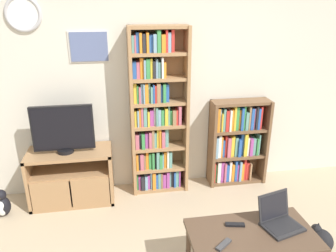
{
  "coord_description": "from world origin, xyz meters",
  "views": [
    {
      "loc": [
        -0.54,
        -1.76,
        2.23
      ],
      "look_at": [
        -0.06,
        1.1,
        1.13
      ],
      "focal_mm": 35.0,
      "sensor_mm": 36.0,
      "label": 1
    }
  ],
  "objects_px": {
    "bookshelf_tall": "(156,116)",
    "penguin_figurine": "(2,204)",
    "laptop": "(279,218)",
    "coffee_table": "(252,238)",
    "bookshelf_short": "(236,142)",
    "remote_far_from_laptop": "(224,245)",
    "tv_stand": "(72,177)",
    "remote_near_laptop": "(235,225)",
    "television": "(63,130)",
    "cat": "(320,240)"
  },
  "relations": [
    {
      "from": "laptop",
      "to": "penguin_figurine",
      "type": "height_order",
      "value": "laptop"
    },
    {
      "from": "cat",
      "to": "penguin_figurine",
      "type": "xyz_separation_m",
      "value": [
        -3.14,
        1.08,
        0.03
      ]
    },
    {
      "from": "coffee_table",
      "to": "remote_far_from_laptop",
      "type": "distance_m",
      "value": 0.3
    },
    {
      "from": "television",
      "to": "remote_far_from_laptop",
      "type": "distance_m",
      "value": 2.1
    },
    {
      "from": "remote_near_laptop",
      "to": "cat",
      "type": "bearing_deg",
      "value": 108.24
    },
    {
      "from": "television",
      "to": "coffee_table",
      "type": "xyz_separation_m",
      "value": [
        1.62,
        -1.46,
        -0.49
      ]
    },
    {
      "from": "television",
      "to": "remote_near_laptop",
      "type": "bearing_deg",
      "value": -41.71
    },
    {
      "from": "penguin_figurine",
      "to": "bookshelf_tall",
      "type": "bearing_deg",
      "value": 9.87
    },
    {
      "from": "bookshelf_short",
      "to": "remote_near_laptop",
      "type": "distance_m",
      "value": 1.6
    },
    {
      "from": "television",
      "to": "cat",
      "type": "bearing_deg",
      "value": -27.24
    },
    {
      "from": "cat",
      "to": "penguin_figurine",
      "type": "bearing_deg",
      "value": 133.72
    },
    {
      "from": "remote_far_from_laptop",
      "to": "bookshelf_short",
      "type": "bearing_deg",
      "value": 119.03
    },
    {
      "from": "tv_stand",
      "to": "remote_far_from_laptop",
      "type": "relative_size",
      "value": 6.16
    },
    {
      "from": "remote_far_from_laptop",
      "to": "penguin_figurine",
      "type": "bearing_deg",
      "value": -161.98
    },
    {
      "from": "coffee_table",
      "to": "penguin_figurine",
      "type": "xyz_separation_m",
      "value": [
        -2.33,
        1.29,
        -0.28
      ]
    },
    {
      "from": "laptop",
      "to": "coffee_table",
      "type": "bearing_deg",
      "value": -179.69
    },
    {
      "from": "tv_stand",
      "to": "remote_near_laptop",
      "type": "distance_m",
      "value": 2.02
    },
    {
      "from": "coffee_table",
      "to": "remote_near_laptop",
      "type": "distance_m",
      "value": 0.17
    },
    {
      "from": "bookshelf_short",
      "to": "laptop",
      "type": "height_order",
      "value": "bookshelf_short"
    },
    {
      "from": "remote_far_from_laptop",
      "to": "cat",
      "type": "xyz_separation_m",
      "value": [
        1.09,
        0.31,
        -0.37
      ]
    },
    {
      "from": "remote_near_laptop",
      "to": "remote_far_from_laptop",
      "type": "distance_m",
      "value": 0.28
    },
    {
      "from": "tv_stand",
      "to": "laptop",
      "type": "relative_size",
      "value": 2.56
    },
    {
      "from": "remote_far_from_laptop",
      "to": "coffee_table",
      "type": "bearing_deg",
      "value": 72.21
    },
    {
      "from": "television",
      "to": "bookshelf_short",
      "type": "height_order",
      "value": "television"
    },
    {
      "from": "penguin_figurine",
      "to": "tv_stand",
      "type": "bearing_deg",
      "value": 13.36
    },
    {
      "from": "bookshelf_short",
      "to": "tv_stand",
      "type": "bearing_deg",
      "value": -176.16
    },
    {
      "from": "television",
      "to": "remote_far_from_laptop",
      "type": "xyz_separation_m",
      "value": [
        1.34,
        -1.56,
        -0.43
      ]
    },
    {
      "from": "coffee_table",
      "to": "laptop",
      "type": "height_order",
      "value": "laptop"
    },
    {
      "from": "tv_stand",
      "to": "cat",
      "type": "distance_m",
      "value": 2.71
    },
    {
      "from": "bookshelf_tall",
      "to": "tv_stand",
      "type": "bearing_deg",
      "value": -172.72
    },
    {
      "from": "bookshelf_short",
      "to": "remote_far_from_laptop",
      "type": "relative_size",
      "value": 7.2
    },
    {
      "from": "bookshelf_tall",
      "to": "penguin_figurine",
      "type": "relative_size",
      "value": 6.26
    },
    {
      "from": "television",
      "to": "remote_near_laptop",
      "type": "relative_size",
      "value": 4.02
    },
    {
      "from": "tv_stand",
      "to": "coffee_table",
      "type": "xyz_separation_m",
      "value": [
        1.59,
        -1.47,
        0.1
      ]
    },
    {
      "from": "tv_stand",
      "to": "remote_far_from_laptop",
      "type": "distance_m",
      "value": 2.05
    },
    {
      "from": "coffee_table",
      "to": "penguin_figurine",
      "type": "distance_m",
      "value": 2.68
    },
    {
      "from": "coffee_table",
      "to": "remote_near_laptop",
      "type": "bearing_deg",
      "value": 132.86
    },
    {
      "from": "bookshelf_tall",
      "to": "laptop",
      "type": "relative_size",
      "value": 5.42
    },
    {
      "from": "bookshelf_tall",
      "to": "remote_far_from_laptop",
      "type": "height_order",
      "value": "bookshelf_tall"
    },
    {
      "from": "cat",
      "to": "penguin_figurine",
      "type": "height_order",
      "value": "penguin_figurine"
    },
    {
      "from": "television",
      "to": "penguin_figurine",
      "type": "xyz_separation_m",
      "value": [
        -0.72,
        -0.17,
        -0.77
      ]
    },
    {
      "from": "remote_near_laptop",
      "to": "coffee_table",
      "type": "bearing_deg",
      "value": 54.91
    },
    {
      "from": "penguin_figurine",
      "to": "bookshelf_short",
      "type": "bearing_deg",
      "value": 6.43
    },
    {
      "from": "bookshelf_tall",
      "to": "coffee_table",
      "type": "bearing_deg",
      "value": -70.53
    },
    {
      "from": "television",
      "to": "bookshelf_tall",
      "type": "bearing_deg",
      "value": 7.55
    },
    {
      "from": "bookshelf_tall",
      "to": "remote_near_laptop",
      "type": "xyz_separation_m",
      "value": [
        0.46,
        -1.49,
        -0.48
      ]
    },
    {
      "from": "remote_near_laptop",
      "to": "laptop",
      "type": "bearing_deg",
      "value": 95.25
    },
    {
      "from": "bookshelf_tall",
      "to": "coffee_table",
      "type": "distance_m",
      "value": 1.78
    },
    {
      "from": "bookshelf_tall",
      "to": "remote_near_laptop",
      "type": "bearing_deg",
      "value": -72.82
    },
    {
      "from": "coffee_table",
      "to": "penguin_figurine",
      "type": "bearing_deg",
      "value": 150.99
    }
  ]
}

